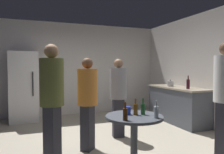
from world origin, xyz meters
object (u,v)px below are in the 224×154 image
object	(u,v)px
refrigerator	(24,87)
person_in_olive_shirt	(52,94)
beer_bottle_green	(143,109)
foreground_table	(134,123)
beer_bottle_brown	(125,114)
beer_bottle_clear	(156,112)
person_in_orange_shirt	(87,97)
kettle	(170,84)
person_in_gray_shirt	(118,92)
plastic_cup_blue	(128,111)
beer_bottle_amber	(136,109)
wine_bottle_on_counter	(188,84)

from	to	relation	value
refrigerator	person_in_olive_shirt	world-z (taller)	refrigerator
beer_bottle_green	person_in_olive_shirt	bearing A→B (deg)	157.38
refrigerator	foreground_table	world-z (taller)	refrigerator
foreground_table	beer_bottle_green	size ratio (longest dim) A/B	3.48
beer_bottle_brown	beer_bottle_clear	xyz separation A→B (m)	(0.43, -0.03, 0.00)
foreground_table	person_in_orange_shirt	distance (m)	1.01
kettle	beer_bottle_clear	bearing A→B (deg)	-129.28
kettle	foreground_table	world-z (taller)	kettle
beer_bottle_clear	refrigerator	bearing A→B (deg)	115.92
beer_bottle_brown	person_in_gray_shirt	distance (m)	1.59
plastic_cup_blue	person_in_gray_shirt	xyz separation A→B (m)	(0.35, 1.21, 0.12)
person_in_gray_shirt	person_in_olive_shirt	bearing A→B (deg)	-50.27
beer_bottle_clear	person_in_olive_shirt	bearing A→B (deg)	149.79
kettle	plastic_cup_blue	xyz separation A→B (m)	(-2.16, -2.00, -0.18)
beer_bottle_amber	beer_bottle_green	distance (m)	0.11
beer_bottle_brown	beer_bottle_clear	size ratio (longest dim) A/B	1.00
foreground_table	beer_bottle_brown	size ratio (longest dim) A/B	3.48
person_in_orange_shirt	person_in_gray_shirt	xyz separation A→B (m)	(0.74, 0.44, 0.01)
beer_bottle_brown	plastic_cup_blue	distance (m)	0.34
beer_bottle_brown	beer_bottle_clear	bearing A→B (deg)	-3.33
kettle	wine_bottle_on_counter	size ratio (longest dim) A/B	0.79
person_in_gray_shirt	foreground_table	bearing A→B (deg)	-3.39
beer_bottle_green	person_in_gray_shirt	size ratio (longest dim) A/B	0.15
person_in_orange_shirt	beer_bottle_clear	bearing A→B (deg)	-16.33
kettle	beer_bottle_amber	size ratio (longest dim) A/B	1.06
foreground_table	kettle	bearing A→B (deg)	44.84
wine_bottle_on_counter	beer_bottle_clear	distance (m)	2.47
beer_bottle_clear	beer_bottle_brown	bearing A→B (deg)	176.67
foreground_table	beer_bottle_brown	world-z (taller)	beer_bottle_brown
foreground_table	beer_bottle_amber	size ratio (longest dim) A/B	3.48
wine_bottle_on_counter	person_in_gray_shirt	xyz separation A→B (m)	(-1.79, -0.08, -0.10)
beer_bottle_amber	beer_bottle_brown	xyz separation A→B (m)	(-0.26, -0.24, 0.00)
wine_bottle_on_counter	person_in_orange_shirt	xyz separation A→B (m)	(-2.53, -0.52, -0.11)
beer_bottle_amber	kettle	bearing A→B (deg)	44.85
kettle	beer_bottle_clear	size ratio (longest dim) A/B	1.06
wine_bottle_on_counter	foreground_table	xyz separation A→B (m)	(-2.08, -1.38, -0.39)
refrigerator	beer_bottle_amber	xyz separation A→B (m)	(1.55, -3.28, -0.08)
beer_bottle_green	plastic_cup_blue	distance (m)	0.21
kettle	beer_bottle_brown	world-z (taller)	kettle
foreground_table	person_in_gray_shirt	size ratio (longest dim) A/B	0.51
wine_bottle_on_counter	foreground_table	bearing A→B (deg)	-146.45
kettle	wine_bottle_on_counter	xyz separation A→B (m)	(-0.02, -0.71, 0.05)
wine_bottle_on_counter	person_in_olive_shirt	world-z (taller)	person_in_olive_shirt
beer_bottle_green	wine_bottle_on_counter	bearing A→B (deg)	35.21
person_in_olive_shirt	beer_bottle_green	bearing A→B (deg)	15.52
beer_bottle_clear	foreground_table	bearing A→B (deg)	133.59
beer_bottle_clear	person_in_gray_shirt	size ratio (longest dim) A/B	0.15
wine_bottle_on_counter	beer_bottle_green	xyz separation A→B (m)	(-1.94, -1.37, -0.20)
refrigerator	wine_bottle_on_counter	distance (m)	4.09
refrigerator	wine_bottle_on_counter	world-z (taller)	refrigerator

